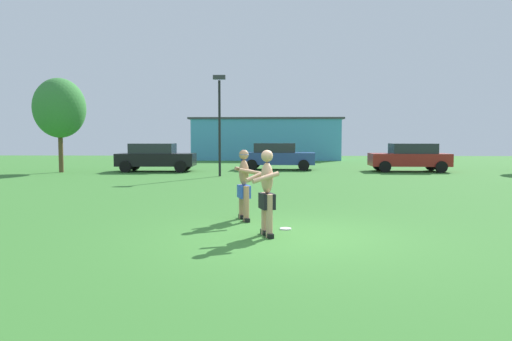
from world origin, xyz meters
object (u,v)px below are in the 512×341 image
player_in_black (267,191)px  car_blue_far_end (278,156)px  player_with_cap (244,182)px  frisbee (286,229)px  car_black_near_post (156,157)px  lamp_post (219,113)px  car_red_mid_lot (410,157)px  tree_right_field (60,108)px

player_in_black → car_blue_far_end: 18.77m
player_with_cap → player_in_black: bearing=-72.9°
frisbee → car_black_near_post: (-6.83, 16.37, 0.81)m
frisbee → lamp_post: lamp_post is taller
car_black_near_post → player_in_black: bearing=-69.3°
frisbee → car_red_mid_lot: size_ratio=0.06×
player_with_cap → frisbee: (0.93, -1.06, -0.88)m
car_red_mid_lot → tree_right_field: bearing=-176.5°
player_in_black → frisbee: bearing=59.8°
car_blue_far_end → tree_right_field: 12.52m
player_in_black → lamp_post: 14.23m
car_blue_far_end → lamp_post: (-2.92, -4.92, 2.27)m
lamp_post → car_blue_far_end: bearing=59.3°
player_with_cap → car_blue_far_end: size_ratio=0.37×
car_black_near_post → car_red_mid_lot: bearing=1.4°
player_with_cap → player_in_black: player_in_black is taller
lamp_post → car_red_mid_lot: bearing=19.0°
player_in_black → tree_right_field: bearing=125.3°
player_with_cap → car_red_mid_lot: bearing=61.7°
frisbee → player_with_cap: bearing=131.1°
player_with_cap → car_black_near_post: (-5.90, 15.31, -0.07)m
tree_right_field → lamp_post: bearing=-14.8°
player_with_cap → car_blue_far_end: (1.01, 17.03, -0.07)m
lamp_post → player_in_black: bearing=-80.0°
lamp_post → tree_right_field: 9.36m
player_with_cap → player_in_black: 1.81m
car_blue_far_end → tree_right_field: size_ratio=0.86×
car_black_near_post → frisbee: bearing=-67.4°
car_black_near_post → lamp_post: lamp_post is taller
frisbee → car_blue_far_end: 18.11m
frisbee → tree_right_field: size_ratio=0.05×
player_in_black → lamp_post: bearing=100.0°
car_black_near_post → lamp_post: size_ratio=0.88×
player_with_cap → car_black_near_post: player_with_cap is taller
player_with_cap → car_black_near_post: size_ratio=0.38×
car_red_mid_lot → player_with_cap: bearing=-118.3°
car_black_near_post → tree_right_field: tree_right_field is taller
car_blue_far_end → frisbee: bearing=-90.3°
player_in_black → tree_right_field: size_ratio=0.32×
player_in_black → lamp_post: size_ratio=0.34×
car_blue_far_end → player_in_black: bearing=-91.5°
frisbee → tree_right_field: bearing=127.3°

